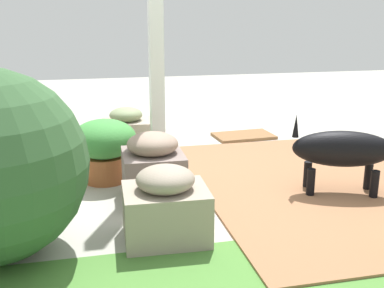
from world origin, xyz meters
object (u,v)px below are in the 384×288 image
at_px(stone_planter_mid, 153,169).
at_px(terracotta_pot_tall, 27,153).
at_px(stone_planter_far, 166,206).
at_px(doormat, 244,136).
at_px(terracotta_pot_broad, 104,146).
at_px(dog, 352,148).
at_px(stone_planter_nearest, 127,134).
at_px(terracotta_pot_spiky, 3,131).
at_px(porch_pillar, 155,4).

bearing_deg(stone_planter_mid, terracotta_pot_tall, -26.73).
distance_m(stone_planter_far, doormat, 2.34).
xyz_separation_m(terracotta_pot_tall, terracotta_pot_broad, (-0.54, -0.04, 0.01)).
bearing_deg(terracotta_pot_tall, dog, 164.00).
relative_size(stone_planter_nearest, stone_planter_mid, 0.97).
bearing_deg(stone_planter_far, terracotta_pot_tall, -50.52).
xyz_separation_m(terracotta_pot_tall, terracotta_pot_spiky, (0.26, -0.67, 0.01)).
xyz_separation_m(stone_planter_far, terracotta_pot_spiky, (1.08, -1.67, 0.08)).
relative_size(stone_planter_mid, doormat, 0.80).
xyz_separation_m(stone_planter_nearest, stone_planter_mid, (-0.08, 1.05, 0.02)).
distance_m(terracotta_pot_tall, doormat, 2.24).
height_order(stone_planter_mid, doormat, stone_planter_mid).
bearing_deg(terracotta_pot_broad, stone_planter_mid, 122.80).
bearing_deg(stone_planter_far, terracotta_pot_spiky, -57.04).
bearing_deg(porch_pillar, stone_planter_nearest, -67.41).
relative_size(stone_planter_mid, terracotta_pot_spiky, 0.81).
bearing_deg(stone_planter_far, porch_pillar, -96.83).
xyz_separation_m(stone_planter_mid, dog, (-1.33, 0.20, 0.11)).
bearing_deg(doormat, stone_planter_far, 60.35).
bearing_deg(porch_pillar, stone_planter_far, 83.17).
bearing_deg(terracotta_pot_spiky, stone_planter_far, 122.96).
bearing_deg(terracotta_pot_broad, terracotta_pot_tall, 3.82).
relative_size(porch_pillar, doormat, 4.36).
bearing_deg(dog, stone_planter_mid, -8.55).
distance_m(terracotta_pot_broad, dog, 1.76).
height_order(terracotta_pot_broad, doormat, terracotta_pot_broad).
xyz_separation_m(stone_planter_mid, terracotta_pot_tall, (0.84, -0.42, 0.04)).
bearing_deg(stone_planter_far, doormat, -119.65).
relative_size(stone_planter_far, terracotta_pot_spiky, 0.82).
bearing_deg(terracotta_pot_spiky, stone_planter_nearest, 177.49).
distance_m(terracotta_pot_spiky, dog, 2.75).
xyz_separation_m(terracotta_pot_tall, dog, (-2.17, 0.62, 0.07)).
bearing_deg(doormat, terracotta_pot_broad, 34.55).
height_order(terracotta_pot_tall, dog, terracotta_pot_tall).
relative_size(porch_pillar, stone_planter_nearest, 5.64).
xyz_separation_m(terracotta_pot_spiky, terracotta_pot_broad, (-0.80, 0.63, -0.00)).
xyz_separation_m(porch_pillar, stone_planter_far, (0.14, 1.14, -1.09)).
height_order(terracotta_pot_tall, terracotta_pot_broad, terracotta_pot_tall).
bearing_deg(terracotta_pot_tall, stone_planter_mid, 153.27).
distance_m(terracotta_pot_tall, terracotta_pot_spiky, 0.72).
xyz_separation_m(stone_planter_mid, stone_planter_far, (0.02, 0.58, -0.03)).
xyz_separation_m(porch_pillar, terracotta_pot_tall, (0.96, 0.14, -1.02)).
bearing_deg(stone_planter_far, terracotta_pot_broad, -74.86).
bearing_deg(terracotta_pot_broad, stone_planter_far, 105.14).
bearing_deg(terracotta_pot_tall, doormat, -152.64).
height_order(stone_planter_mid, stone_planter_far, stone_planter_mid).
bearing_deg(stone_planter_mid, terracotta_pot_spiky, -44.83).
bearing_deg(stone_planter_far, dog, -164.39).
height_order(stone_planter_far, terracotta_pot_broad, terracotta_pot_broad).
bearing_deg(dog, stone_planter_nearest, -41.41).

